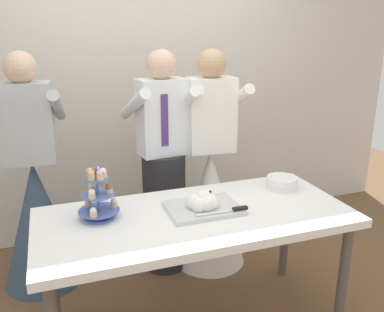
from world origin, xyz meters
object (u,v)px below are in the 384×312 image
(main_cake_tray, at_px, (204,203))
(plate_stack, at_px, (282,183))
(person_bride, at_px, (210,192))
(dessert_table, at_px, (196,225))
(cupcake_stand, at_px, (98,196))
(person_groom, at_px, (164,176))
(person_guest, at_px, (37,207))

(main_cake_tray, relative_size, plate_stack, 2.08)
(person_bride, bearing_deg, dessert_table, -117.89)
(cupcake_stand, bearing_deg, person_groom, 48.00)
(cupcake_stand, distance_m, person_guest, 0.86)
(plate_stack, height_order, person_bride, person_bride)
(main_cake_tray, relative_size, person_groom, 0.26)
(cupcake_stand, height_order, person_bride, person_bride)
(plate_stack, bearing_deg, main_cake_tray, -166.64)
(main_cake_tray, distance_m, plate_stack, 0.63)
(person_groom, xyz_separation_m, person_guest, (-0.90, 0.11, -0.16))
(main_cake_tray, height_order, person_groom, person_groom)
(cupcake_stand, relative_size, main_cake_tray, 0.70)
(dessert_table, distance_m, person_groom, 0.74)
(cupcake_stand, xyz_separation_m, person_groom, (0.55, 0.61, -0.16))
(cupcake_stand, distance_m, plate_stack, 1.21)
(main_cake_tray, relative_size, person_bride, 0.26)
(person_guest, bearing_deg, person_bride, -6.96)
(main_cake_tray, bearing_deg, cupcake_stand, 170.21)
(main_cake_tray, xyz_separation_m, person_guest, (-0.94, 0.82, -0.24))
(person_groom, bearing_deg, person_guest, 172.90)
(plate_stack, xyz_separation_m, person_bride, (-0.30, 0.52, -0.23))
(plate_stack, height_order, person_groom, person_groom)
(cupcake_stand, relative_size, person_bride, 0.18)
(person_groom, height_order, person_bride, same)
(dessert_table, height_order, cupcake_stand, cupcake_stand)
(cupcake_stand, bearing_deg, main_cake_tray, -9.79)
(cupcake_stand, xyz_separation_m, plate_stack, (1.20, 0.04, -0.09))
(dessert_table, xyz_separation_m, plate_stack, (0.67, 0.18, 0.11))
(person_groom, distance_m, person_bride, 0.39)
(dessert_table, distance_m, person_bride, 0.80)
(dessert_table, relative_size, plate_stack, 8.59)
(main_cake_tray, height_order, plate_stack, main_cake_tray)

